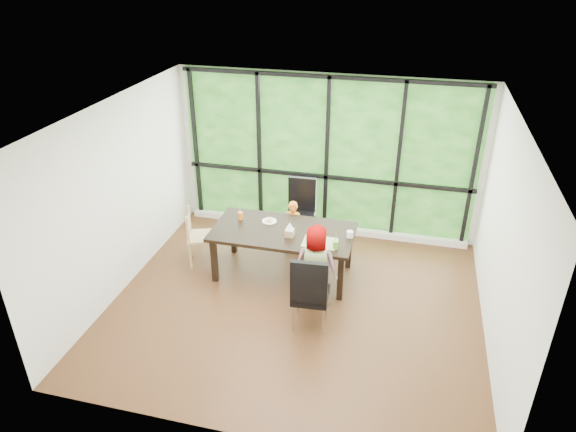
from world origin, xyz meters
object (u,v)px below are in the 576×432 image
object	(u,v)px
chair_window_leather	(300,213)
orange_cup	(240,216)
child_toddler	(293,228)
child_older	(316,266)
chair_interior_leather	(311,290)
chair_end_beech	(201,237)
dining_table	(283,252)
white_mug	(350,234)
plate_near	(317,242)
plate_far	(269,221)
tissue_box	(290,233)
green_cup	(335,245)

from	to	relation	value
chair_window_leather	orange_cup	bearing A→B (deg)	-133.25
child_toddler	child_older	world-z (taller)	child_older
chair_window_leather	chair_interior_leather	xyz separation A→B (m)	(0.61, -2.05, 0.00)
chair_end_beech	dining_table	bearing A→B (deg)	-110.71
chair_end_beech	white_mug	bearing A→B (deg)	-109.34
white_mug	chair_window_leather	bearing A→B (deg)	134.44
orange_cup	plate_near	bearing A→B (deg)	-17.39
child_older	plate_far	size ratio (longest dim) A/B	5.47
tissue_box	plate_near	bearing A→B (deg)	-11.76
dining_table	child_older	world-z (taller)	child_older
chair_end_beech	green_cup	xyz separation A→B (m)	(2.13, -0.34, 0.36)
child_older	chair_end_beech	bearing A→B (deg)	-15.88
chair_interior_leather	child_toddler	bearing A→B (deg)	-73.19
dining_table	plate_near	distance (m)	0.71
chair_end_beech	orange_cup	bearing A→B (deg)	-95.56
dining_table	chair_window_leather	distance (m)	1.01
plate_near	green_cup	size ratio (longest dim) A/B	2.01
chair_interior_leather	chair_end_beech	xyz separation A→B (m)	(-1.95, 1.07, -0.09)
child_toddler	orange_cup	bearing A→B (deg)	-142.77
child_older	green_cup	world-z (taller)	child_older
plate_far	child_toddler	bearing A→B (deg)	57.49
child_older	plate_near	bearing A→B (deg)	-79.94
chair_interior_leather	orange_cup	distance (m)	1.84
dining_table	child_toddler	distance (m)	0.63
white_mug	chair_end_beech	bearing A→B (deg)	-179.52
chair_window_leather	plate_far	xyz separation A→B (m)	(-0.29, -0.79, 0.22)
dining_table	orange_cup	world-z (taller)	orange_cup
plate_far	child_older	bearing A→B (deg)	-42.30
chair_end_beech	child_older	size ratio (longest dim) A/B	0.75
chair_interior_leather	plate_near	size ratio (longest dim) A/B	4.47
chair_end_beech	white_mug	distance (m)	2.30
child_older	white_mug	world-z (taller)	child_older
chair_interior_leather	child_older	world-z (taller)	child_older
chair_end_beech	plate_near	world-z (taller)	chair_end_beech
plate_far	plate_near	world-z (taller)	plate_near
chair_interior_leather	green_cup	size ratio (longest dim) A/B	9.00
chair_interior_leather	green_cup	xyz separation A→B (m)	(0.19, 0.73, 0.27)
chair_window_leather	orange_cup	world-z (taller)	chair_window_leather
orange_cup	chair_end_beech	bearing A→B (deg)	-165.74
chair_end_beech	child_older	bearing A→B (deg)	-127.34
chair_window_leather	chair_end_beech	xyz separation A→B (m)	(-1.34, -0.98, -0.09)
child_toddler	white_mug	distance (m)	1.18
chair_window_leather	white_mug	xyz separation A→B (m)	(0.94, -0.96, 0.26)
plate_far	green_cup	xyz separation A→B (m)	(1.09, -0.53, 0.05)
orange_cup	tissue_box	world-z (taller)	orange_cup
child_toddler	plate_near	world-z (taller)	child_toddler
orange_cup	tissue_box	size ratio (longest dim) A/B	0.97
orange_cup	chair_interior_leather	bearing A→B (deg)	-42.34
child_older	tissue_box	xyz separation A→B (m)	(-0.48, 0.45, 0.20)
chair_interior_leather	plate_far	size ratio (longest dim) A/B	4.92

